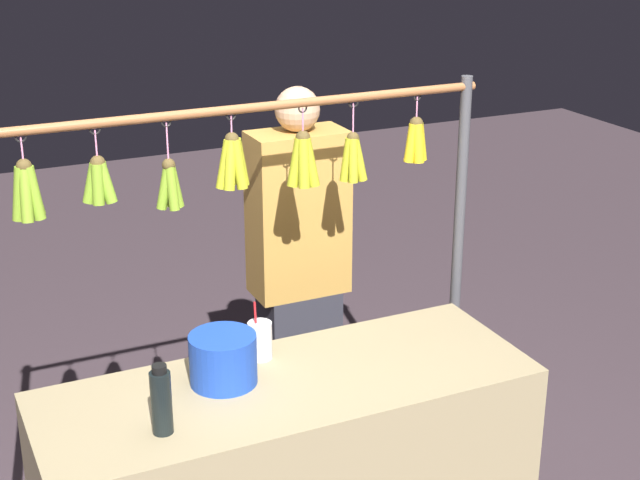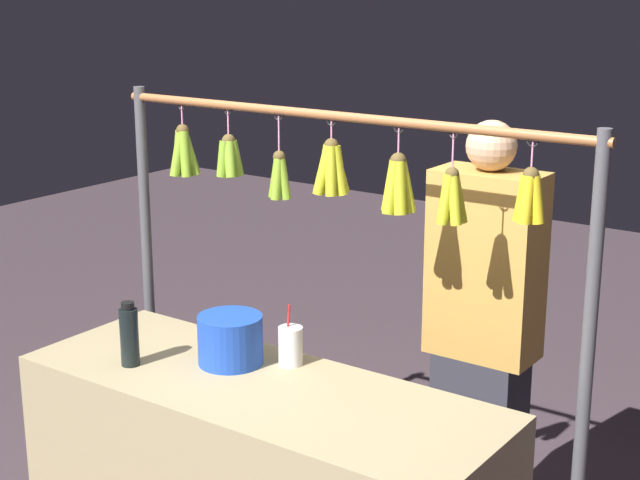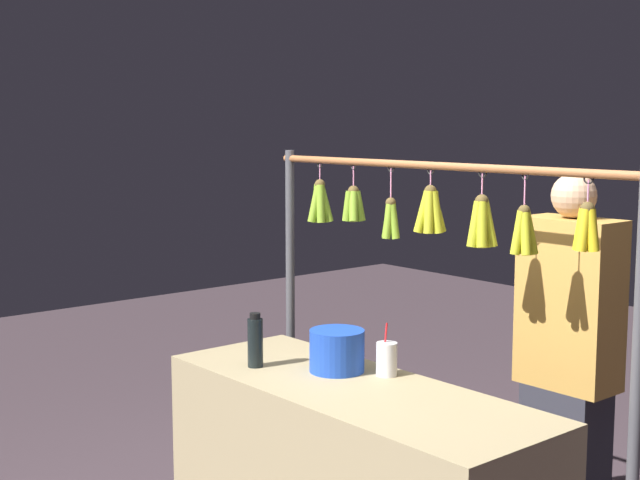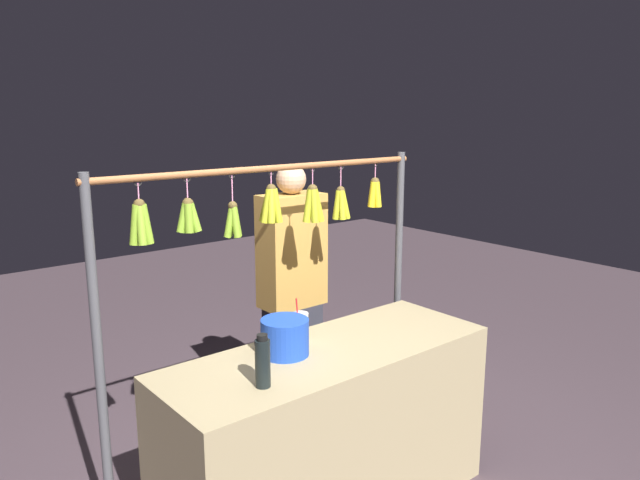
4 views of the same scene
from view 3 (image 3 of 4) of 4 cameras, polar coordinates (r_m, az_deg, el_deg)
The scene contains 5 objects.
display_rack at distance 3.74m, azimuth 7.03°, elevation -1.69°, with size 1.94×0.12×1.74m.
water_bottle at distance 3.78m, azimuth -4.12°, elevation -6.41°, with size 0.06×0.06×0.23m.
blue_bucket at distance 3.71m, azimuth 1.08°, elevation -7.01°, with size 0.23×0.23×0.17m, color #1E45B7.
drink_cup at distance 3.66m, azimuth 4.24°, elevation -7.51°, with size 0.09×0.09×0.21m.
vendor_person at distance 3.89m, azimuth 15.36°, elevation -8.45°, with size 0.40×0.22×1.68m.
Camera 3 is at (-2.50, 2.28, 1.88)m, focal length 50.61 mm.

